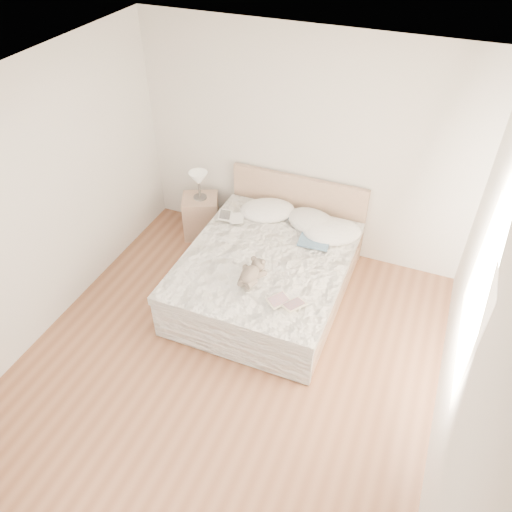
{
  "coord_description": "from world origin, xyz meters",
  "views": [
    {
      "loc": [
        1.47,
        -2.78,
        4.05
      ],
      "look_at": [
        -0.09,
        1.05,
        0.62
      ],
      "focal_mm": 35.0,
      "sensor_mm": 36.0,
      "label": 1
    }
  ],
  "objects_px": {
    "bed": "(268,272)",
    "nightstand": "(201,216)",
    "table_lamp": "(199,180)",
    "photo_book": "(231,217)",
    "childrens_book": "(286,303)",
    "teddy_bear": "(250,279)"
  },
  "relations": [
    {
      "from": "childrens_book",
      "to": "teddy_bear",
      "type": "distance_m",
      "value": 0.48
    },
    {
      "from": "table_lamp",
      "to": "photo_book",
      "type": "bearing_deg",
      "value": -29.21
    },
    {
      "from": "nightstand",
      "to": "photo_book",
      "type": "relative_size",
      "value": 1.7
    },
    {
      "from": "table_lamp",
      "to": "teddy_bear",
      "type": "bearing_deg",
      "value": -46.17
    },
    {
      "from": "bed",
      "to": "nightstand",
      "type": "xyz_separation_m",
      "value": [
        -1.23,
        0.73,
        -0.03
      ]
    },
    {
      "from": "photo_book",
      "to": "childrens_book",
      "type": "height_order",
      "value": "photo_book"
    },
    {
      "from": "nightstand",
      "to": "bed",
      "type": "bearing_deg",
      "value": -30.65
    },
    {
      "from": "childrens_book",
      "to": "teddy_bear",
      "type": "height_order",
      "value": "teddy_bear"
    },
    {
      "from": "nightstand",
      "to": "table_lamp",
      "type": "xyz_separation_m",
      "value": [
        0.0,
        0.01,
        0.55
      ]
    },
    {
      "from": "bed",
      "to": "nightstand",
      "type": "relative_size",
      "value": 3.83
    },
    {
      "from": "childrens_book",
      "to": "bed",
      "type": "bearing_deg",
      "value": 156.9
    },
    {
      "from": "bed",
      "to": "table_lamp",
      "type": "bearing_deg",
      "value": 149.06
    },
    {
      "from": "bed",
      "to": "table_lamp",
      "type": "xyz_separation_m",
      "value": [
        -1.23,
        0.73,
        0.52
      ]
    },
    {
      "from": "photo_book",
      "to": "teddy_bear",
      "type": "distance_m",
      "value": 1.14
    },
    {
      "from": "teddy_bear",
      "to": "childrens_book",
      "type": "bearing_deg",
      "value": -17.06
    },
    {
      "from": "table_lamp",
      "to": "childrens_book",
      "type": "distance_m",
      "value": 2.21
    },
    {
      "from": "childrens_book",
      "to": "teddy_bear",
      "type": "bearing_deg",
      "value": -165.13
    },
    {
      "from": "table_lamp",
      "to": "childrens_book",
      "type": "relative_size",
      "value": 1.14
    },
    {
      "from": "bed",
      "to": "photo_book",
      "type": "height_order",
      "value": "bed"
    },
    {
      "from": "bed",
      "to": "teddy_bear",
      "type": "distance_m",
      "value": 0.64
    },
    {
      "from": "nightstand",
      "to": "photo_book",
      "type": "height_order",
      "value": "photo_book"
    },
    {
      "from": "photo_book",
      "to": "nightstand",
      "type": "bearing_deg",
      "value": 132.32
    }
  ]
}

